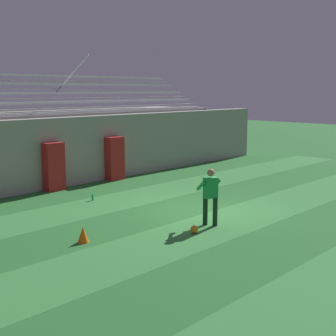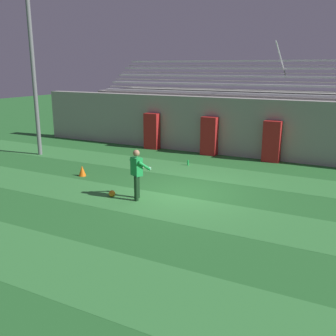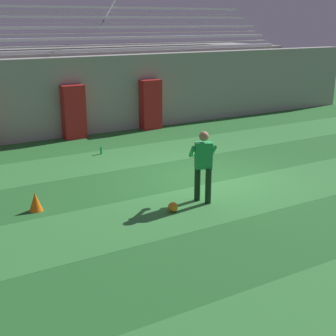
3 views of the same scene
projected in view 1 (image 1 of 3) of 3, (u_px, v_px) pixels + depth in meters
ground_plane at (196, 210)px, 15.35m from camera, size 80.00×80.00×0.00m
turf_stripe_mid at (236, 219)px, 14.26m from camera, size 28.00×2.20×0.01m
turf_stripe_far at (138, 196)px, 17.26m from camera, size 28.00×2.20×0.01m
back_wall at (78, 150)px, 19.55m from camera, size 24.00×0.60×2.80m
padding_pillar_gate_left at (54, 167)px, 18.16m from camera, size 0.78×0.44×1.88m
padding_pillar_gate_right at (115, 158)px, 20.35m from camera, size 0.78×0.44×1.88m
bleacher_stand at (47, 143)px, 21.13m from camera, size 18.00×4.05×5.43m
goalkeeper at (210, 193)px, 13.47m from camera, size 0.72×0.70×1.67m
soccer_ball at (194, 229)px, 12.84m from camera, size 0.22×0.22×0.22m
traffic_cone at (83, 235)px, 12.05m from camera, size 0.30×0.30×0.42m
water_bottle at (93, 197)px, 16.63m from camera, size 0.07×0.07×0.24m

